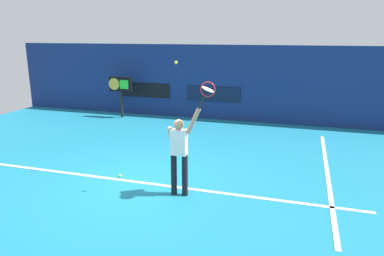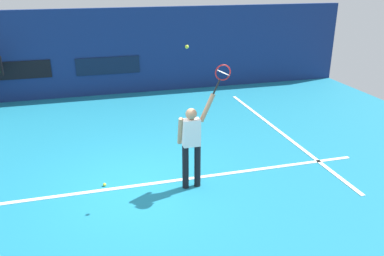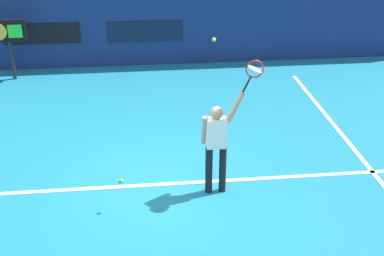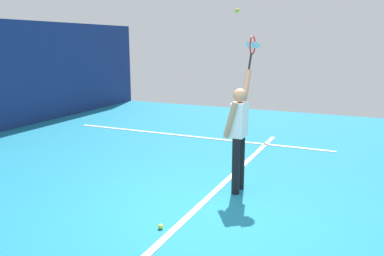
# 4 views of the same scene
# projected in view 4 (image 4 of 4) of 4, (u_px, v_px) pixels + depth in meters

# --- Properties ---
(ground_plane) EXTENTS (18.00, 18.00, 0.00)m
(ground_plane) POSITION_uv_depth(u_px,v_px,m) (200.00, 213.00, 5.71)
(ground_plane) COLOR teal
(court_baseline) EXTENTS (10.00, 0.10, 0.01)m
(court_baseline) POSITION_uv_depth(u_px,v_px,m) (194.00, 211.00, 5.75)
(court_baseline) COLOR white
(court_baseline) RESTS_ON ground_plane
(court_sideline) EXTENTS (0.10, 7.00, 0.01)m
(court_sideline) POSITION_uv_depth(u_px,v_px,m) (193.00, 137.00, 10.25)
(court_sideline) COLOR white
(court_sideline) RESTS_ON ground_plane
(tennis_player) EXTENTS (0.72, 0.31, 1.96)m
(tennis_player) POSITION_uv_depth(u_px,v_px,m) (239.00, 131.00, 6.33)
(tennis_player) COLOR black
(tennis_player) RESTS_ON ground_plane
(tennis_racket) EXTENTS (0.42, 0.27, 0.62)m
(tennis_racket) POSITION_uv_depth(u_px,v_px,m) (252.00, 47.00, 6.59)
(tennis_racket) COLOR black
(tennis_ball) EXTENTS (0.07, 0.07, 0.07)m
(tennis_ball) POSITION_uv_depth(u_px,v_px,m) (237.00, 11.00, 5.90)
(tennis_ball) COLOR #CCE033
(spare_ball) EXTENTS (0.07, 0.07, 0.07)m
(spare_ball) POSITION_uv_depth(u_px,v_px,m) (160.00, 226.00, 5.21)
(spare_ball) COLOR #CCE033
(spare_ball) RESTS_ON ground_plane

